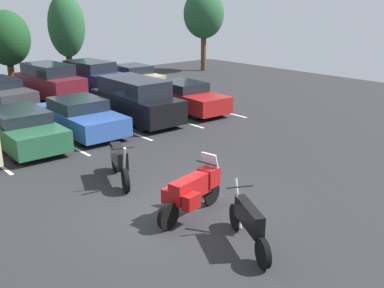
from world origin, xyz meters
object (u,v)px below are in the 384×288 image
Objects in this scene: motorcycle_second at (120,161)px; car_green at (21,128)px; car_far_navy at (92,77)px; car_far_maroon at (50,82)px; motorcycle_third at (248,223)px; car_far_tan at (134,77)px; motorcycle_touring at (193,190)px; car_black at (136,100)px; car_red at (186,97)px; car_far_charcoal at (0,93)px; car_blue at (80,116)px.

car_green is at bearing 99.76° from motorcycle_second.
car_far_navy is at bearing 64.27° from motorcycle_second.
motorcycle_third is at bearing -100.77° from car_far_maroon.
motorcycle_touring is at bearing -119.25° from car_far_tan.
motorcycle_third is 0.47× the size of car_far_tan.
car_green is (-1.10, 8.24, 0.00)m from motorcycle_touring.
car_far_tan is (8.52, 15.22, -0.00)m from motorcycle_touring.
car_red is at bearing -1.30° from car_black.
motorcycle_touring is 15.71m from car_far_maroon.
car_far_charcoal reaches higher than motorcycle_third.
car_green is 11.89m from car_far_tan.
car_far_navy reaches higher than motorcycle_third.
car_far_maroon is at bearing -175.07° from car_far_navy.
car_black reaches higher than motorcycle_third.
car_far_maroon is at bearing 78.24° from motorcycle_touring.
car_far_maroon is at bearing 118.61° from car_red.
car_green is 0.96× the size of car_black.
car_green is (-1.01, 10.14, 0.11)m from motorcycle_third.
car_blue is (2.49, 0.23, -0.01)m from car_green.
motorcycle_third is at bearing -84.30° from car_green.
car_red is 1.00× the size of car_far_navy.
car_red is 7.88m from car_far_maroon.
car_far_tan is (4.41, 6.69, -0.27)m from car_black.
car_far_charcoal is at bearing 97.12° from car_blue.
car_green is 2.50m from car_blue.
car_red is at bearing -0.05° from car_blue.
car_red is at bearing -102.95° from car_far_tan.
car_far_tan is (9.62, 6.98, -0.01)m from car_green.
car_green is 7.24m from car_far_charcoal.
car_far_charcoal is at bearing -176.61° from car_far_navy.
car_far_navy reaches higher than car_green.
motorcycle_second is 14.99m from car_far_tan.
motorcycle_second is 7.00m from car_black.
car_black is at bearing 1.25° from car_blue.
motorcycle_third is (0.12, -4.93, -0.06)m from motorcycle_second.
car_green is 8.07m from car_red.
car_far_maroon is (3.40, 12.35, 0.32)m from motorcycle_second.
car_far_maroon is at bearing 79.23° from motorcycle_third.
motorcycle_touring is at bearing -101.76° from car_far_maroon.
car_black is at bearing 68.05° from motorcycle_third.
motorcycle_second is 1.08× the size of motorcycle_third.
car_far_charcoal is 2.67m from car_far_maroon.
car_blue is 7.15m from car_far_maroon.
car_far_tan is at bearing 77.05° from car_red.
car_green is at bearing 95.70° from motorcycle_third.
car_far_navy reaches higher than car_far_tan.
car_green is 5.23m from car_black.
motorcycle_second is at bearing -106.32° from car_blue.
car_blue is 2.74m from car_black.
car_far_charcoal is at bearing 87.91° from motorcycle_third.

